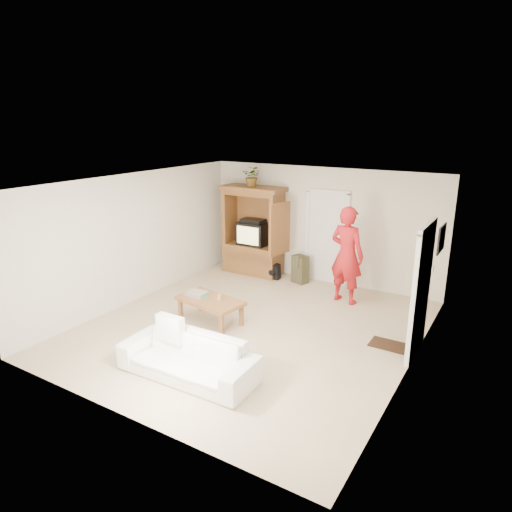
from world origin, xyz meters
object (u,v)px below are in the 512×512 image
Objects in this scene: man at (347,255)px; armoire at (254,236)px; coffee_table at (210,302)px; sofa at (188,357)px.

armoire is at bearing -2.39° from man.
armoire reaches higher than man.
man is 1.51× the size of coffee_table.
armoire reaches higher than sofa.
man is at bearing 75.13° from sofa.
sofa is at bearing -70.06° from armoire.
sofa reaches higher than coffee_table.
man is at bearing -13.63° from armoire.
sofa is at bearing 87.89° from man.
coffee_table is (0.81, -2.86, -0.51)m from armoire.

